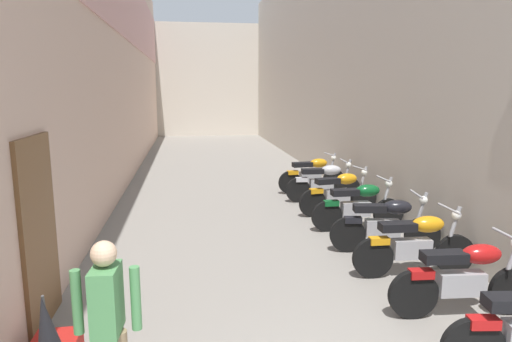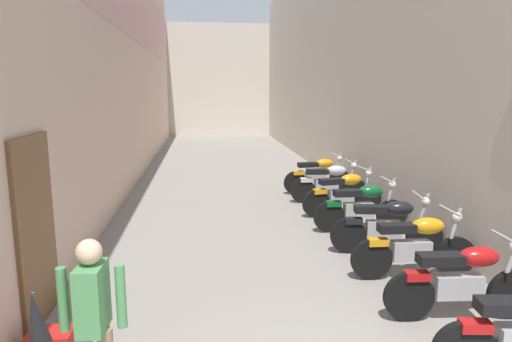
{
  "view_description": "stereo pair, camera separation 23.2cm",
  "coord_description": "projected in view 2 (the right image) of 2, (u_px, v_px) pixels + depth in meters",
  "views": [
    {
      "loc": [
        -1.23,
        -1.81,
        2.7
      ],
      "look_at": [
        -0.15,
        5.33,
        1.39
      ],
      "focal_mm": 31.73,
      "sensor_mm": 36.0,
      "label": 1
    },
    {
      "loc": [
        -1.0,
        -1.84,
        2.7
      ],
      "look_at": [
        -0.15,
        5.33,
        1.39
      ],
      "focal_mm": 31.73,
      "sensor_mm": 36.0,
      "label": 2
    }
  ],
  "objects": [
    {
      "name": "building_left",
      "position": [
        129.0,
        54.0,
        13.49
      ],
      "size": [
        0.45,
        24.88,
        7.39
      ],
      "color": "beige",
      "rests_on": "ground"
    },
    {
      "name": "building_far_end",
      "position": [
        218.0,
        81.0,
        27.11
      ],
      "size": [
        8.89,
        2.0,
        6.42
      ],
      "primitive_type": "cube",
      "color": "beige",
      "rests_on": "ground"
    },
    {
      "name": "building_right",
      "position": [
        333.0,
        56.0,
        14.25
      ],
      "size": [
        0.45,
        24.88,
        7.49
      ],
      "color": "beige",
      "rests_on": "ground"
    },
    {
      "name": "motorcycle_seventh",
      "position": [
        329.0,
        182.0,
        10.89
      ],
      "size": [
        1.85,
        0.58,
        1.04
      ],
      "color": "black",
      "rests_on": "ground"
    },
    {
      "name": "motorcycle_fifth",
      "position": [
        362.0,
        206.0,
        8.67
      ],
      "size": [
        1.85,
        0.58,
        1.04
      ],
      "color": "black",
      "rests_on": "ground"
    },
    {
      "name": "umbrella_leaning",
      "position": [
        36.0,
        319.0,
        4.04
      ],
      "size": [
        0.2,
        0.35,
        0.97
      ],
      "color": "#4C4C4C",
      "rests_on": "ground"
    },
    {
      "name": "motorcycle_fourth",
      "position": [
        387.0,
        225.0,
        7.46
      ],
      "size": [
        1.84,
        0.58,
        1.04
      ],
      "color": "black",
      "rests_on": "ground"
    },
    {
      "name": "motorcycle_second",
      "position": [
        463.0,
        280.0,
        5.31
      ],
      "size": [
        1.85,
        0.58,
        1.04
      ],
      "color": "black",
      "rests_on": "ground"
    },
    {
      "name": "pedestrian_by_doorway",
      "position": [
        94.0,
        318.0,
        3.58
      ],
      "size": [
        0.52,
        0.35,
        1.57
      ],
      "color": "#8C7251",
      "rests_on": "ground"
    },
    {
      "name": "motorcycle_sixth",
      "position": [
        343.0,
        192.0,
        9.78
      ],
      "size": [
        1.84,
        0.58,
        1.04
      ],
      "color": "black",
      "rests_on": "ground"
    },
    {
      "name": "motorcycle_third",
      "position": [
        415.0,
        245.0,
        6.49
      ],
      "size": [
        1.85,
        0.58,
        1.04
      ],
      "color": "black",
      "rests_on": "ground"
    },
    {
      "name": "motorcycle_eighth",
      "position": [
        318.0,
        174.0,
        11.9
      ],
      "size": [
        1.85,
        0.58,
        1.04
      ],
      "color": "black",
      "rests_on": "ground"
    },
    {
      "name": "ground_plane",
      "position": [
        240.0,
        188.0,
        12.6
      ],
      "size": [
        40.88,
        40.88,
        0.0
      ],
      "primitive_type": "plane",
      "color": "gray"
    }
  ]
}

